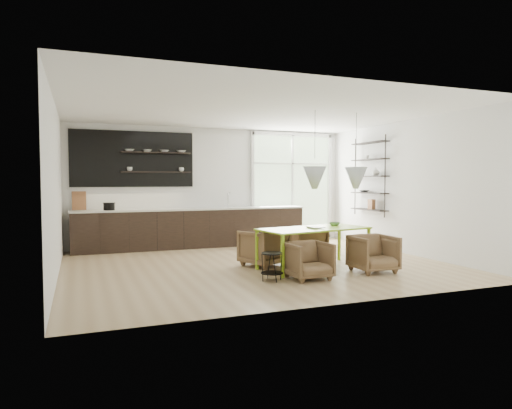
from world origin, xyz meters
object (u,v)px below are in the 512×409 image
armchair_back_left (264,248)px  armchair_front_right (373,253)px  armchair_front_left (308,260)px  wire_stool (272,263)px  dining_table (314,231)px  armchair_back_right (305,243)px

armchair_back_left → armchair_front_right: size_ratio=1.05×
armchair_back_left → armchair_front_left: bearing=77.2°
armchair_front_left → wire_stool: (-0.60, 0.11, -0.01)m
dining_table → armchair_back_left: size_ratio=2.85×
dining_table → armchair_front_left: size_ratio=3.20×
armchair_front_left → armchair_front_right: 1.34m
armchair_back_right → armchair_front_left: armchair_back_right is taller
dining_table → armchair_back_right: bearing=62.4°
armchair_back_right → armchair_front_right: 1.68m
armchair_back_right → armchair_back_left: bearing=17.0°
armchair_back_right → dining_table: bearing=69.5°
dining_table → armchair_back_left: bearing=135.2°
armchair_back_left → armchair_front_right: 1.99m
dining_table → wire_stool: size_ratio=4.75×
armchair_back_right → wire_stool: bearing=46.0°
armchair_back_left → armchair_front_left: (0.23, -1.34, -0.04)m
armchair_back_right → wire_stool: (-1.43, -1.61, -0.04)m
armchair_front_right → wire_stool: size_ratio=1.58×
armchair_back_right → armchair_front_left: 1.91m
armchair_front_left → dining_table: bearing=54.7°
wire_stool → dining_table: bearing=31.6°
armchair_back_left → armchair_front_left: 1.36m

